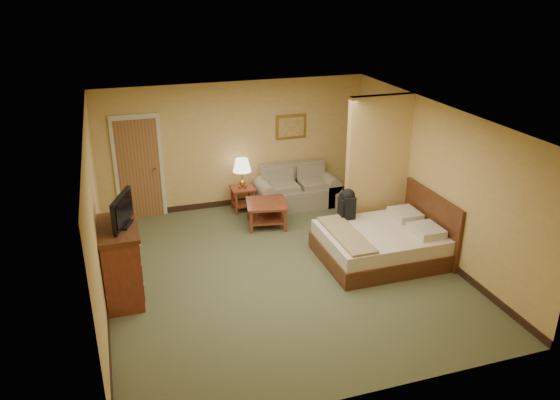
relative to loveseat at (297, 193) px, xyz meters
name	(u,v)px	position (x,y,z in m)	size (l,w,h in m)	color
floor	(281,271)	(-1.19, -2.57, -0.28)	(6.00, 6.00, 0.00)	#535839
ceiling	(281,116)	(-1.19, -2.57, 2.32)	(6.00, 6.00, 0.00)	white
back_wall	(235,145)	(-1.19, 0.43, 1.02)	(5.50, 0.02, 2.60)	tan
left_wall	(96,221)	(-3.94, -2.57, 1.02)	(0.02, 6.00, 2.60)	tan
right_wall	(434,180)	(1.56, -2.57, 1.02)	(0.02, 6.00, 2.60)	tan
partition	(377,166)	(0.96, -1.65, 1.02)	(1.20, 0.15, 2.60)	tan
door	(139,168)	(-3.14, 0.39, 0.75)	(0.94, 0.16, 2.10)	beige
baseboard	(237,202)	(-1.19, 0.42, -0.22)	(5.50, 0.02, 0.12)	black
loveseat	(297,193)	(0.00, 0.00, 0.00)	(1.71, 0.79, 0.86)	gray
side_table	(243,195)	(-1.15, 0.08, 0.05)	(0.46, 0.46, 0.50)	maroon
table_lamp	(242,166)	(-1.15, 0.08, 0.69)	(0.37, 0.37, 0.61)	#AE8040
coffee_table	(266,209)	(-0.90, -0.79, 0.07)	(0.88, 0.88, 0.48)	maroon
wall_picture	(291,127)	(0.00, 0.40, 1.32)	(0.66, 0.04, 0.51)	#B78E3F
dresser	(121,262)	(-3.66, -2.58, 0.32)	(0.58, 1.11, 1.18)	maroon
tv	(122,211)	(-3.56, -2.58, 1.12)	(0.32, 0.74, 0.47)	black
bed	(384,243)	(0.63, -2.67, 0.02)	(1.99, 1.69, 1.09)	#482210
backpack	(348,202)	(0.24, -1.99, 0.54)	(0.25, 0.32, 0.53)	black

